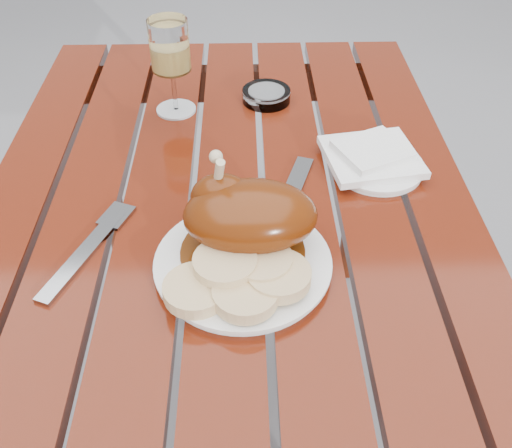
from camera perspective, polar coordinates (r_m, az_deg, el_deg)
The scene contains 11 objects.
ground at distance 1.51m, azimuth -1.88°, elevation -20.25°, with size 60.00×60.00×0.00m, color slate.
table at distance 1.20m, azimuth -2.28°, elevation -11.81°, with size 0.80×1.20×0.75m, color maroon.
dinner_plate at distance 0.81m, azimuth -1.32°, elevation -4.02°, with size 0.25×0.25×0.02m, color white.
roast_duck at distance 0.79m, azimuth -1.04°, elevation 0.93°, with size 0.20×0.18×0.14m.
bread_dumplings at distance 0.76m, azimuth -1.49°, elevation -5.30°, with size 0.20×0.14×0.04m.
wine_glass at distance 1.12m, azimuth -8.42°, elevation 15.20°, with size 0.08×0.08×0.18m, color #F6D36F.
side_plate at distance 1.01m, azimuth 12.02°, elevation 5.67°, with size 0.16×0.16×0.01m, color white.
napkin at distance 1.01m, azimuth 11.46°, elevation 6.61°, with size 0.15×0.14×0.01m, color white.
ashtray at distance 1.18m, azimuth 1.04°, elevation 12.74°, with size 0.10×0.10×0.02m, color #B2B7BC.
fork at distance 0.87m, azimuth -16.86°, elevation -2.88°, with size 0.02×0.20×0.01m, color gray.
knife at distance 0.90m, azimuth 2.84°, elevation 1.43°, with size 0.02×0.22×0.01m, color gray.
Camera 1 is at (0.03, -0.71, 1.34)m, focal length 40.00 mm.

